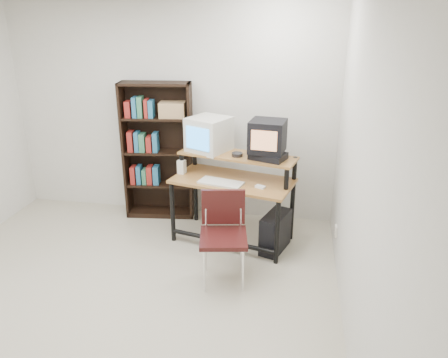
% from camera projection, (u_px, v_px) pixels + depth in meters
% --- Properties ---
extents(floor, '(4.00, 4.00, 0.01)m').
position_uv_depth(floor, '(115.00, 303.00, 3.92)').
color(floor, '#B5AD96').
rests_on(floor, ground).
extents(back_wall, '(4.00, 0.01, 2.60)m').
position_uv_depth(back_wall, '(171.00, 112.00, 5.29)').
color(back_wall, beige).
rests_on(back_wall, floor).
extents(right_wall, '(0.01, 4.00, 2.60)m').
position_uv_depth(right_wall, '(361.00, 182.00, 3.14)').
color(right_wall, beige).
rests_on(right_wall, floor).
extents(computer_desk, '(1.41, 0.93, 0.98)m').
position_uv_depth(computer_desk, '(234.00, 182.00, 4.77)').
color(computer_desk, '#9C6A33').
rests_on(computer_desk, floor).
extents(crt_monitor, '(0.54, 0.54, 0.38)m').
position_uv_depth(crt_monitor, '(209.00, 135.00, 4.85)').
color(crt_monitor, beige).
rests_on(crt_monitor, computer_desk).
extents(vcr, '(0.43, 0.37, 0.08)m').
position_uv_depth(vcr, '(268.00, 156.00, 4.61)').
color(vcr, black).
rests_on(vcr, computer_desk).
extents(crt_tv, '(0.40, 0.40, 0.34)m').
position_uv_depth(crt_tv, '(268.00, 136.00, 4.57)').
color(crt_tv, black).
rests_on(crt_tv, vcr).
extents(cd_spindle, '(0.13, 0.13, 0.05)m').
position_uv_depth(cd_spindle, '(237.00, 155.00, 4.70)').
color(cd_spindle, '#26262B').
rests_on(cd_spindle, computer_desk).
extents(keyboard, '(0.51, 0.32, 0.03)m').
position_uv_depth(keyboard, '(221.00, 183.00, 4.63)').
color(keyboard, beige).
rests_on(keyboard, computer_desk).
extents(mousepad, '(0.24, 0.20, 0.01)m').
position_uv_depth(mousepad, '(260.00, 189.00, 4.52)').
color(mousepad, black).
rests_on(mousepad, computer_desk).
extents(mouse, '(0.12, 0.10, 0.03)m').
position_uv_depth(mouse, '(260.00, 187.00, 4.52)').
color(mouse, white).
rests_on(mouse, mousepad).
extents(desk_speaker, '(0.10, 0.09, 0.17)m').
position_uv_depth(desk_speaker, '(182.00, 167.00, 4.90)').
color(desk_speaker, beige).
rests_on(desk_speaker, computer_desk).
extents(pc_tower, '(0.33, 0.49, 0.42)m').
position_uv_depth(pc_tower, '(275.00, 232.00, 4.72)').
color(pc_tower, black).
rests_on(pc_tower, floor).
extents(school_chair, '(0.51, 0.51, 0.87)m').
position_uv_depth(school_chair, '(223.00, 227.00, 4.11)').
color(school_chair, black).
rests_on(school_chair, floor).
extents(bookshelf, '(0.87, 0.37, 1.68)m').
position_uv_depth(bookshelf, '(158.00, 149.00, 5.34)').
color(bookshelf, black).
rests_on(bookshelf, floor).
extents(wall_outlet, '(0.02, 0.08, 0.12)m').
position_uv_depth(wall_outlet, '(336.00, 231.00, 4.56)').
color(wall_outlet, beige).
rests_on(wall_outlet, right_wall).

